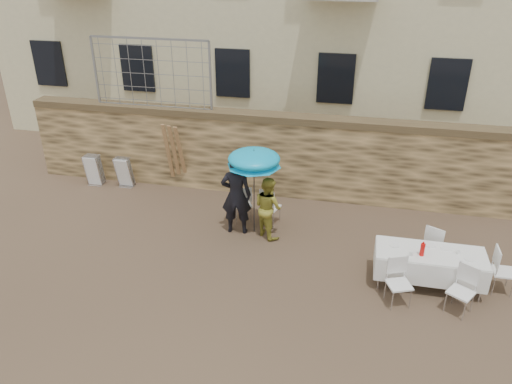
% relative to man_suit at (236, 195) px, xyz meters
% --- Properties ---
extents(ground, '(80.00, 80.00, 0.00)m').
position_rel_man_suit_xyz_m(ground, '(0.19, -2.78, -0.97)').
color(ground, brown).
rests_on(ground, ground).
extents(stone_wall, '(13.00, 0.50, 2.20)m').
position_rel_man_suit_xyz_m(stone_wall, '(0.19, 2.22, 0.13)').
color(stone_wall, olive).
rests_on(stone_wall, ground).
extents(chain_link_fence, '(3.20, 0.06, 1.80)m').
position_rel_man_suit_xyz_m(chain_link_fence, '(-2.81, 2.22, 2.13)').
color(chain_link_fence, gray).
rests_on(chain_link_fence, stone_wall).
extents(man_suit, '(0.75, 0.54, 1.93)m').
position_rel_man_suit_xyz_m(man_suit, '(0.00, 0.00, 0.00)').
color(man_suit, black).
rests_on(man_suit, ground).
extents(woman_dress, '(0.91, 0.90, 1.48)m').
position_rel_man_suit_xyz_m(woman_dress, '(0.75, 0.00, -0.23)').
color(woman_dress, gold).
rests_on(woman_dress, ground).
extents(umbrella, '(1.23, 1.23, 1.92)m').
position_rel_man_suit_xyz_m(umbrella, '(0.40, 0.10, 0.85)').
color(umbrella, '#3F3F44').
rests_on(umbrella, ground).
extents(couple_chair_left, '(0.64, 0.64, 0.96)m').
position_rel_man_suit_xyz_m(couple_chair_left, '(-0.00, 0.55, -0.49)').
color(couple_chair_left, white).
rests_on(couple_chair_left, ground).
extents(couple_chair_right, '(0.60, 0.60, 0.96)m').
position_rel_man_suit_xyz_m(couple_chair_right, '(0.70, 0.55, -0.49)').
color(couple_chair_right, white).
rests_on(couple_chair_right, ground).
extents(banquet_table, '(2.10, 0.85, 0.78)m').
position_rel_man_suit_xyz_m(banquet_table, '(4.24, -1.19, -0.23)').
color(banquet_table, white).
rests_on(banquet_table, ground).
extents(soda_bottle, '(0.09, 0.09, 0.26)m').
position_rel_man_suit_xyz_m(soda_bottle, '(4.04, -1.34, -0.06)').
color(soda_bottle, red).
rests_on(soda_bottle, banquet_table).
extents(table_chair_front_left, '(0.62, 0.62, 0.96)m').
position_rel_man_suit_xyz_m(table_chair_front_left, '(3.64, -1.94, -0.49)').
color(table_chair_front_left, white).
rests_on(table_chair_front_left, ground).
extents(table_chair_front_right, '(0.66, 0.66, 0.96)m').
position_rel_man_suit_xyz_m(table_chair_front_right, '(4.74, -1.94, -0.49)').
color(table_chair_front_right, white).
rests_on(table_chair_front_right, ground).
extents(table_chair_back, '(0.65, 0.65, 0.96)m').
position_rel_man_suit_xyz_m(table_chair_back, '(4.44, -0.39, -0.49)').
color(table_chair_back, white).
rests_on(table_chair_back, ground).
extents(table_chair_side, '(0.48, 0.48, 0.96)m').
position_rel_man_suit_xyz_m(table_chair_side, '(5.64, -1.09, -0.49)').
color(table_chair_side, white).
rests_on(table_chair_side, ground).
extents(chair_stack_left, '(0.46, 0.40, 0.92)m').
position_rel_man_suit_xyz_m(chair_stack_left, '(-4.54, 1.74, -0.51)').
color(chair_stack_left, white).
rests_on(chair_stack_left, ground).
extents(chair_stack_right, '(0.46, 0.32, 0.92)m').
position_rel_man_suit_xyz_m(chair_stack_right, '(-3.64, 1.74, -0.51)').
color(chair_stack_right, white).
rests_on(chair_stack_right, ground).
extents(wood_planks, '(0.70, 0.20, 2.00)m').
position_rel_man_suit_xyz_m(wood_planks, '(-2.04, 1.81, 0.03)').
color(wood_planks, '#A37749').
rests_on(wood_planks, ground).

